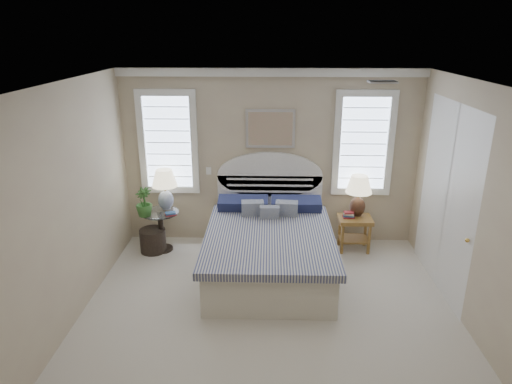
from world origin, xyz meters
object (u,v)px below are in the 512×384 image
at_px(lamp_right, 359,191).
at_px(bed, 269,245).
at_px(lamp_left, 165,185).
at_px(nightstand_right, 355,226).
at_px(side_table_left, 161,227).
at_px(floor_pot, 153,240).

bearing_deg(lamp_right, bed, -149.45).
distance_m(bed, lamp_left, 1.85).
relative_size(bed, nightstand_right, 4.29).
relative_size(side_table_left, nightstand_right, 1.19).
height_order(side_table_left, lamp_left, lamp_left).
height_order(bed, lamp_right, bed).
xyz_separation_m(side_table_left, nightstand_right, (2.95, 0.10, -0.00)).
distance_m(bed, lamp_right, 1.64).
height_order(side_table_left, lamp_right, lamp_right).
xyz_separation_m(floor_pot, lamp_right, (3.11, 0.25, 0.74)).
distance_m(bed, nightstand_right, 1.47).
bearing_deg(lamp_left, floor_pot, -135.48).
relative_size(bed, floor_pot, 5.78).
height_order(nightstand_right, lamp_right, lamp_right).
height_order(floor_pot, lamp_left, lamp_left).
height_order(bed, floor_pot, bed).
xyz_separation_m(bed, floor_pot, (-1.78, 0.54, -0.21)).
height_order(bed, side_table_left, bed).
height_order(floor_pot, lamp_right, lamp_right).
height_order(nightstand_right, floor_pot, nightstand_right).
distance_m(floor_pot, lamp_left, 0.88).
xyz_separation_m(floor_pot, lamp_left, (0.20, 0.19, 0.83)).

